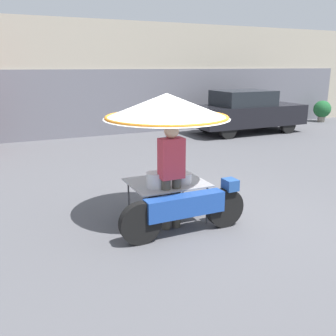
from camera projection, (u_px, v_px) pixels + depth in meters
ground_plane at (205, 219)px, 6.38m from camera, size 36.00×36.00×0.00m
shopfront_building at (79, 79)px, 14.12m from camera, size 28.00×2.06×4.10m
vendor_motorcycle_cart at (169, 122)px, 5.87m from camera, size 2.08×2.01×2.11m
vendor_person at (171, 171)px, 5.78m from camera, size 0.38×0.23×1.69m
parked_car at (246, 111)px, 14.33m from camera, size 4.42×1.80×1.62m
potted_plant at (322, 110)px, 17.30m from camera, size 0.78×0.78×0.98m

